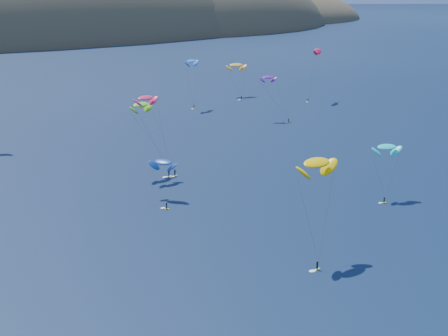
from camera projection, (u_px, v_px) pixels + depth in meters
island at (39, 42)px, 600.66m from camera, size 730.00×300.00×210.00m
kitesurfer_2 at (317, 163)px, 132.06m from camera, size 11.14×10.94×23.82m
kitesurfer_3 at (141, 105)px, 186.59m from camera, size 12.22×12.76×23.25m
kitesurfer_4 at (192, 61)px, 272.06m from camera, size 8.87×6.79×22.88m
kitesurfer_5 at (387, 147)px, 168.28m from camera, size 8.90×7.86×16.23m
kitesurfer_6 at (268, 77)px, 252.87m from camera, size 8.72×12.81×19.17m
kitesurfer_8 at (317, 50)px, 287.36m from camera, size 10.46×7.56×25.40m
kitesurfer_9 at (146, 98)px, 183.49m from camera, size 9.42×8.47×25.59m
kitesurfer_10 at (163, 162)px, 168.67m from camera, size 7.97×13.67×12.12m
kitesurfer_11 at (236, 65)px, 299.96m from camera, size 10.46×14.94×17.42m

